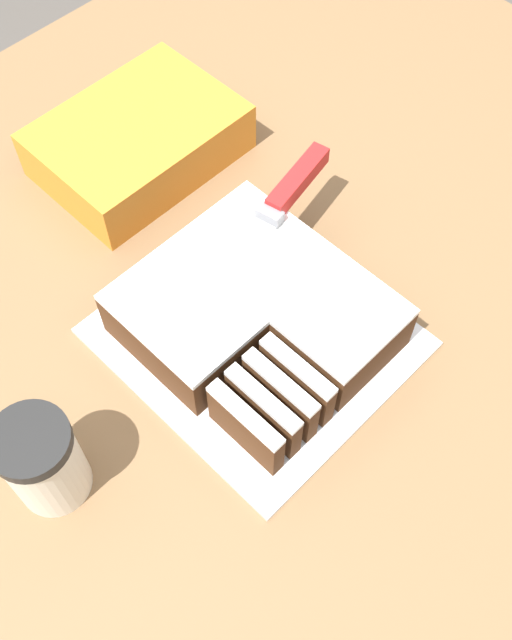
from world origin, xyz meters
The scene contains 7 objects.
ground_plane centered at (0.00, 0.00, 0.00)m, with size 8.00×8.00×0.00m, color #4C4742.
countertop centered at (0.00, 0.00, 0.45)m, with size 1.40×1.10×0.90m.
cake_board centered at (-0.02, -0.08, 0.91)m, with size 0.29×0.32×0.01m.
cake centered at (-0.02, -0.07, 0.95)m, with size 0.23×0.26×0.07m.
knife centered at (0.09, 0.00, 0.99)m, with size 0.30×0.08×0.02m.
coffee_cup centered at (-0.29, -0.05, 0.96)m, with size 0.08×0.08×0.12m.
storage_box centered at (0.07, 0.23, 0.94)m, with size 0.25×0.18×0.07m.
Camera 1 is at (-0.33, -0.38, 1.65)m, focal length 42.00 mm.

